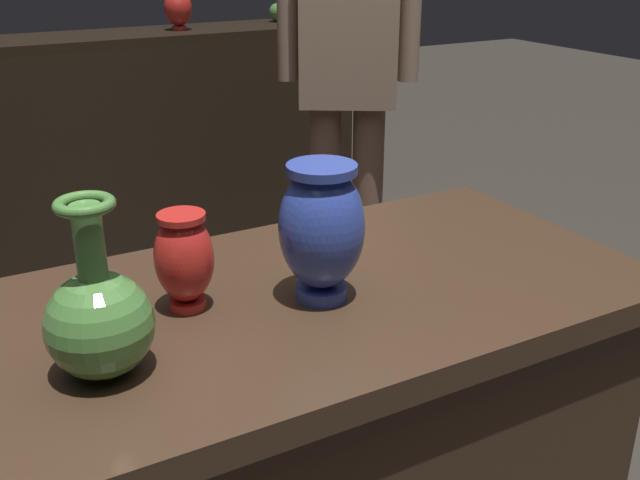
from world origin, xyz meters
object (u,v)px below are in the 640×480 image
at_px(vase_centerpiece, 322,227).
at_px(vase_tall_behind, 184,258).
at_px(vase_left_accent, 99,318).
at_px(visitor_near_right, 348,55).
at_px(shelf_vase_right, 178,8).
at_px(shelf_vase_far_right, 278,10).

distance_m(vase_centerpiece, vase_tall_behind, 0.23).
distance_m(vase_left_accent, visitor_near_right, 1.65).
bearing_deg(vase_tall_behind, shelf_vase_right, 70.72).
distance_m(vase_centerpiece, shelf_vase_right, 2.29).
height_order(vase_left_accent, shelf_vase_right, shelf_vase_right).
xyz_separation_m(vase_left_accent, visitor_near_right, (1.13, 1.20, 0.12)).
height_order(vase_centerpiece, visitor_near_right, visitor_near_right).
bearing_deg(shelf_vase_right, vase_tall_behind, -109.28).
distance_m(vase_tall_behind, visitor_near_right, 1.44).
xyz_separation_m(vase_centerpiece, vase_left_accent, (-0.39, -0.06, -0.04)).
height_order(vase_centerpiece, shelf_vase_right, shelf_vase_right).
distance_m(vase_tall_behind, shelf_vase_far_right, 2.56).
xyz_separation_m(shelf_vase_far_right, visitor_near_right, (-0.31, -1.15, -0.03)).
bearing_deg(vase_left_accent, shelf_vase_far_right, 58.52).
distance_m(vase_centerpiece, shelf_vase_far_right, 2.53).
height_order(shelf_vase_right, visitor_near_right, visitor_near_right).
relative_size(vase_tall_behind, visitor_near_right, 0.10).
distance_m(vase_centerpiece, visitor_near_right, 1.37).
height_order(vase_centerpiece, shelf_vase_far_right, shelf_vase_far_right).
relative_size(vase_tall_behind, shelf_vase_far_right, 1.00).
bearing_deg(vase_centerpiece, shelf_vase_far_right, 65.38).
bearing_deg(visitor_near_right, shelf_vase_far_right, -73.70).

